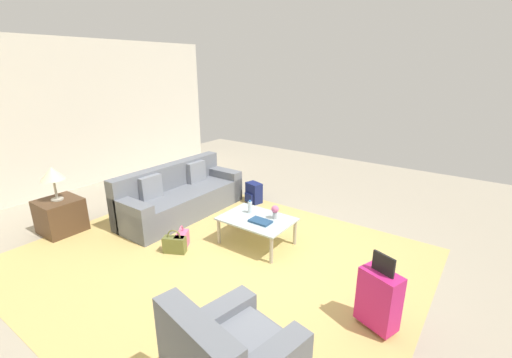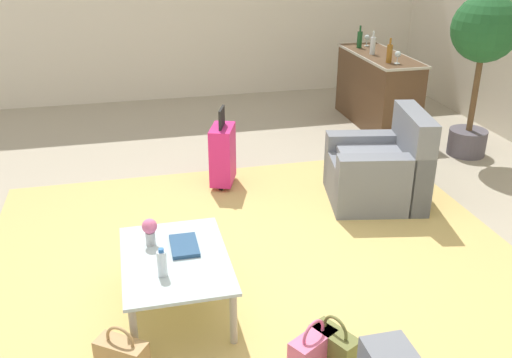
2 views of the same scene
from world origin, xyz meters
TOP-DOWN VIEW (x-y plane):
  - ground_plane at (0.00, 0.00)m, footprint 12.00×12.00m
  - area_rug at (0.60, 0.20)m, footprint 5.20×4.40m
  - armchair at (-0.89, 1.67)m, footprint 1.00×1.03m
  - coffee_table at (0.40, -0.50)m, footprint 1.04×0.74m
  - water_bottle at (0.60, -0.60)m, footprint 0.06×0.06m
  - coffee_table_book at (0.28, -0.42)m, footprint 0.32×0.20m
  - flower_vase at (0.18, -0.65)m, footprint 0.11×0.11m
  - bar_console at (-3.10, 2.60)m, footprint 1.62×0.59m
  - wine_glass_leftmost at (-3.65, 2.64)m, footprint 0.08×0.08m
  - wine_glass_left_of_centre at (-2.55, 2.56)m, footprint 0.08×0.08m
  - wine_bottle_green at (-3.56, 2.49)m, footprint 0.07×0.07m
  - wine_bottle_clear at (-3.12, 2.49)m, footprint 0.07×0.07m
  - wine_bottle_amber at (-2.62, 2.49)m, footprint 0.07×0.07m
  - suitcase_magenta at (-1.60, 0.20)m, footprint 0.45×0.34m
  - handbag_pink at (1.21, 0.25)m, footprint 0.28×0.35m
  - handbag_tan at (0.99, -0.90)m, footprint 0.30×0.34m
  - handbag_olive at (1.21, 0.39)m, footprint 0.35×0.27m
  - potted_ficus at (-1.80, 3.20)m, footprint 0.74×0.74m

SIDE VIEW (x-z plane):
  - ground_plane at x=0.00m, z-range 0.00..0.00m
  - area_rug at x=0.60m, z-range 0.00..0.01m
  - handbag_pink at x=1.21m, z-range -0.05..0.31m
  - handbag_tan at x=0.99m, z-range -0.05..0.31m
  - handbag_olive at x=1.21m, z-range -0.05..0.31m
  - armchair at x=-0.89m, z-range -0.15..0.76m
  - suitcase_magenta at x=-1.60m, z-range -0.07..0.78m
  - coffee_table at x=0.40m, z-range 0.16..0.58m
  - coffee_table_book at x=0.28m, z-range 0.42..0.45m
  - bar_console at x=-3.10m, z-range 0.02..0.98m
  - water_bottle at x=0.60m, z-range 0.41..0.62m
  - flower_vase at x=0.18m, z-range 0.44..0.65m
  - wine_glass_leftmost at x=-3.65m, z-range 1.00..1.15m
  - wine_glass_left_of_centre at x=-2.55m, z-range 1.00..1.15m
  - wine_bottle_green at x=-3.56m, z-range 0.93..1.23m
  - wine_bottle_clear at x=-3.12m, z-range 0.93..1.23m
  - wine_bottle_amber at x=-2.62m, z-range 0.93..1.23m
  - potted_ficus at x=-1.80m, z-range 0.38..2.24m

